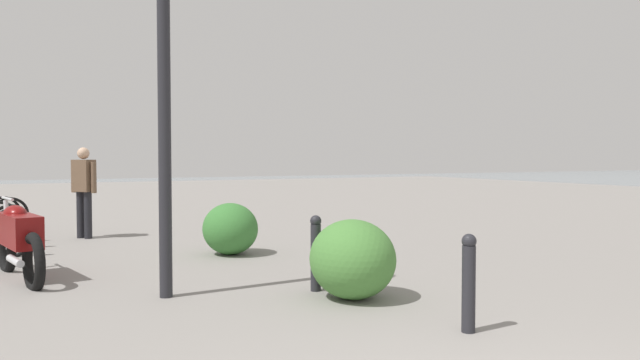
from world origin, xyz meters
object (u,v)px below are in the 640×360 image
Objects in this scene: pedestrian at (84,186)px; bollard_near at (469,281)px; bollard_mid at (316,252)px; motorcycle at (19,239)px; lamppost at (164,36)px.

pedestrian reaches higher than bollard_near.
motorcycle is at bearing 52.73° from bollard_mid.
pedestrian is at bearing 17.61° from bollard_mid.
lamppost is 4.94× the size of bollard_mid.
pedestrian is 1.96× the size of bollard_mid.
pedestrian is 6.30m from bollard_mid.
lamppost is 2.92m from bollard_mid.
motorcycle is 3.82m from bollard_mid.
lamppost is 2.00× the size of motorcycle.
bollard_mid is (-2.31, -3.04, -0.05)m from motorcycle.
bollard_near is (-4.39, -3.50, -0.05)m from motorcycle.
bollard_mid is at bearing 12.61° from bollard_near.
bollard_near is at bearing -163.66° from pedestrian.
motorcycle is 2.47× the size of bollard_mid.
bollard_near is 2.13m from bollard_mid.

